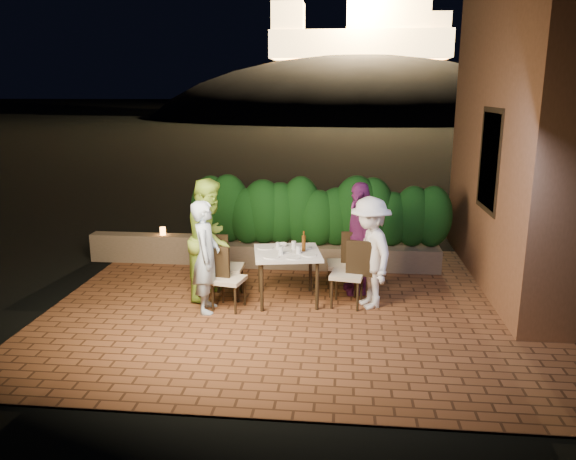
# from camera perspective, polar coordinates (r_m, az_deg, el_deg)

# --- Properties ---
(ground) EXTENTS (400.00, 400.00, 0.00)m
(ground) POSITION_cam_1_polar(r_m,az_deg,el_deg) (7.80, 0.70, -8.90)
(ground) COLOR black
(ground) RESTS_ON ground
(terrace_floor) EXTENTS (7.00, 6.00, 0.15)m
(terrace_floor) POSITION_cam_1_polar(r_m,az_deg,el_deg) (8.29, 1.01, -7.91)
(terrace_floor) COLOR brown
(terrace_floor) RESTS_ON ground
(building_wall) EXTENTS (1.60, 5.00, 5.00)m
(building_wall) POSITION_cam_1_polar(r_m,az_deg,el_deg) (9.65, 24.06, 9.73)
(building_wall) COLOR brown
(building_wall) RESTS_ON ground
(window_pane) EXTENTS (0.08, 1.00, 1.40)m
(window_pane) POSITION_cam_1_polar(r_m,az_deg,el_deg) (8.99, 19.96, 6.67)
(window_pane) COLOR black
(window_pane) RESTS_ON building_wall
(window_frame) EXTENTS (0.06, 1.15, 1.55)m
(window_frame) POSITION_cam_1_polar(r_m,az_deg,el_deg) (8.99, 19.90, 6.67)
(window_frame) COLOR black
(window_frame) RESTS_ON building_wall
(planter) EXTENTS (4.20, 0.55, 0.40)m
(planter) POSITION_cam_1_polar(r_m,az_deg,el_deg) (9.88, 3.04, -2.59)
(planter) COLOR #746149
(planter) RESTS_ON ground
(hedge) EXTENTS (4.00, 0.70, 1.10)m
(hedge) POSITION_cam_1_polar(r_m,az_deg,el_deg) (9.70, 3.10, 1.66)
(hedge) COLOR #0F3810
(hedge) RESTS_ON planter
(parapet) EXTENTS (2.20, 0.30, 0.50)m
(parapet) POSITION_cam_1_polar(r_m,az_deg,el_deg) (10.44, -13.65, -1.78)
(parapet) COLOR #746149
(parapet) RESTS_ON ground
(hill) EXTENTS (52.00, 40.00, 22.00)m
(hill) POSITION_cam_1_polar(r_m,az_deg,el_deg) (67.54, 6.95, 7.92)
(hill) COLOR black
(hill) RESTS_ON ground
(fortress) EXTENTS (26.00, 8.00, 8.00)m
(fortress) POSITION_cam_1_polar(r_m,az_deg,el_deg) (67.59, 7.33, 20.23)
(fortress) COLOR #FFCC7A
(fortress) RESTS_ON hill
(dining_table) EXTENTS (1.10, 1.10, 0.75)m
(dining_table) POSITION_cam_1_polar(r_m,az_deg,el_deg) (8.23, -0.07, -4.73)
(dining_table) COLOR white
(dining_table) RESTS_ON ground
(plate_nw) EXTENTS (0.23, 0.23, 0.01)m
(plate_nw) POSITION_cam_1_polar(r_m,az_deg,el_deg) (7.86, -1.67, -2.73)
(plate_nw) COLOR white
(plate_nw) RESTS_ON dining_table
(plate_sw) EXTENTS (0.24, 0.24, 0.01)m
(plate_sw) POSITION_cam_1_polar(r_m,az_deg,el_deg) (8.31, -2.33, -1.80)
(plate_sw) COLOR white
(plate_sw) RESTS_ON dining_table
(plate_ne) EXTENTS (0.21, 0.21, 0.01)m
(plate_ne) POSITION_cam_1_polar(r_m,az_deg,el_deg) (7.95, 2.18, -2.54)
(plate_ne) COLOR white
(plate_ne) RESTS_ON dining_table
(plate_se) EXTENTS (0.21, 0.21, 0.01)m
(plate_se) POSITION_cam_1_polar(r_m,az_deg,el_deg) (8.33, 1.61, -1.75)
(plate_se) COLOR white
(plate_se) RESTS_ON dining_table
(plate_centre) EXTENTS (0.20, 0.20, 0.01)m
(plate_centre) POSITION_cam_1_polar(r_m,az_deg,el_deg) (8.13, -0.33, -2.15)
(plate_centre) COLOR white
(plate_centre) RESTS_ON dining_table
(plate_front) EXTENTS (0.19, 0.19, 0.01)m
(plate_front) POSITION_cam_1_polar(r_m,az_deg,el_deg) (7.81, 0.54, -2.84)
(plate_front) COLOR white
(plate_front) RESTS_ON dining_table
(glass_nw) EXTENTS (0.07, 0.07, 0.12)m
(glass_nw) POSITION_cam_1_polar(r_m,az_deg,el_deg) (7.97, -0.74, -2.10)
(glass_nw) COLOR silver
(glass_nw) RESTS_ON dining_table
(glass_sw) EXTENTS (0.06, 0.06, 0.10)m
(glass_sw) POSITION_cam_1_polar(r_m,az_deg,el_deg) (8.25, -1.05, -1.60)
(glass_sw) COLOR silver
(glass_sw) RESTS_ON dining_table
(glass_ne) EXTENTS (0.07, 0.07, 0.12)m
(glass_ne) POSITION_cam_1_polar(r_m,az_deg,el_deg) (8.01, 1.06, -2.03)
(glass_ne) COLOR silver
(glass_ne) RESTS_ON dining_table
(glass_se) EXTENTS (0.07, 0.07, 0.12)m
(glass_se) POSITION_cam_1_polar(r_m,az_deg,el_deg) (8.24, 0.58, -1.54)
(glass_se) COLOR silver
(glass_se) RESTS_ON dining_table
(beer_bottle) EXTENTS (0.06, 0.06, 0.30)m
(beer_bottle) POSITION_cam_1_polar(r_m,az_deg,el_deg) (8.11, 1.61, -1.14)
(beer_bottle) COLOR #522C0D
(beer_bottle) RESTS_ON dining_table
(bowl) EXTENTS (0.22, 0.22, 0.04)m
(bowl) POSITION_cam_1_polar(r_m,az_deg,el_deg) (8.40, -0.66, -1.52)
(bowl) COLOR white
(bowl) RESTS_ON dining_table
(chair_left_front) EXTENTS (0.50, 0.50, 0.90)m
(chair_left_front) POSITION_cam_1_polar(r_m,az_deg,el_deg) (7.96, -6.08, -4.89)
(chair_left_front) COLOR black
(chair_left_front) RESTS_ON ground
(chair_left_back) EXTENTS (0.45, 0.45, 0.97)m
(chair_left_back) POSITION_cam_1_polar(r_m,az_deg,el_deg) (8.37, -6.18, -3.70)
(chair_left_back) COLOR black
(chair_left_back) RESTS_ON ground
(chair_right_front) EXTENTS (0.52, 0.52, 0.97)m
(chair_right_front) POSITION_cam_1_polar(r_m,az_deg,el_deg) (8.06, 6.04, -4.38)
(chair_right_front) COLOR black
(chair_right_front) RESTS_ON ground
(chair_right_back) EXTENTS (0.49, 0.49, 0.97)m
(chair_right_back) POSITION_cam_1_polar(r_m,az_deg,el_deg) (8.53, 5.53, -3.34)
(chair_right_back) COLOR black
(chair_right_back) RESTS_ON ground
(diner_blue) EXTENTS (0.43, 0.61, 1.58)m
(diner_blue) POSITION_cam_1_polar(r_m,az_deg,el_deg) (7.82, -8.32, -2.71)
(diner_blue) COLOR silver
(diner_blue) RESTS_ON ground
(diner_green) EXTENTS (0.76, 0.93, 1.79)m
(diner_green) POSITION_cam_1_polar(r_m,az_deg,el_deg) (8.34, -7.89, -0.88)
(diner_green) COLOR #A7D943
(diner_green) RESTS_ON ground
(diner_white) EXTENTS (0.93, 1.18, 1.59)m
(diner_white) POSITION_cam_1_polar(r_m,az_deg,el_deg) (7.98, 8.29, -2.30)
(diner_white) COLOR white
(diner_white) RESTS_ON ground
(diner_purple) EXTENTS (0.61, 1.07, 1.71)m
(diner_purple) POSITION_cam_1_polar(r_m,az_deg,el_deg) (8.52, 7.24, -0.80)
(diner_purple) COLOR #732669
(diner_purple) RESTS_ON ground
(parapet_lamp) EXTENTS (0.10, 0.10, 0.14)m
(parapet_lamp) POSITION_cam_1_polar(r_m,az_deg,el_deg) (10.29, -12.60, -0.11)
(parapet_lamp) COLOR orange
(parapet_lamp) RESTS_ON parapet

